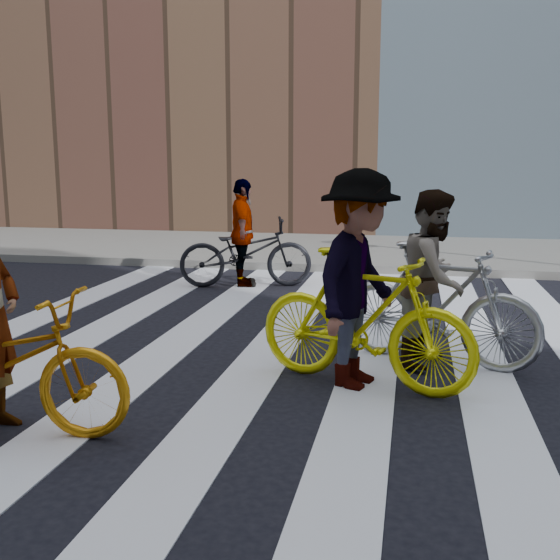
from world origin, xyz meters
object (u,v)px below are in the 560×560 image
(rider_right, at_px, (359,280))
(rider_rear, at_px, (243,233))
(bike_silver_mid, at_px, (438,304))
(bike_dark_rear, at_px, (246,252))
(rider_mid, at_px, (434,278))
(bike_yellow_right, at_px, (364,319))

(rider_right, xyz_separation_m, rider_rear, (-2.25, 4.45, -0.11))
(bike_silver_mid, bearing_deg, bike_dark_rear, 56.37)
(rider_right, distance_m, rider_rear, 4.99)
(rider_rear, bearing_deg, rider_mid, -157.23)
(bike_silver_mid, bearing_deg, rider_mid, 107.48)
(bike_yellow_right, distance_m, rider_mid, 1.06)
(bike_yellow_right, xyz_separation_m, bike_dark_rear, (-2.25, 4.45, -0.07))
(bike_silver_mid, bearing_deg, rider_rear, 56.85)
(rider_mid, bearing_deg, rider_right, 157.84)
(rider_rear, bearing_deg, rider_right, -169.30)
(rider_rear, bearing_deg, bike_dark_rear, -106.11)
(bike_silver_mid, height_order, bike_yellow_right, bike_yellow_right)
(bike_dark_rear, relative_size, rider_rear, 1.23)
(bike_silver_mid, relative_size, bike_yellow_right, 0.98)
(bike_silver_mid, xyz_separation_m, bike_yellow_right, (-0.68, -0.82, 0.01))
(rider_mid, xyz_separation_m, rider_right, (-0.68, -0.82, 0.11))
(bike_dark_rear, bearing_deg, bike_yellow_right, -169.30)
(bike_silver_mid, distance_m, bike_yellow_right, 1.06)
(bike_dark_rear, xyz_separation_m, rider_mid, (2.88, -3.63, 0.32))
(rider_right, bearing_deg, bike_dark_rear, 45.18)
(bike_dark_rear, relative_size, rider_mid, 1.22)
(bike_yellow_right, xyz_separation_m, rider_mid, (0.63, 0.82, 0.25))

